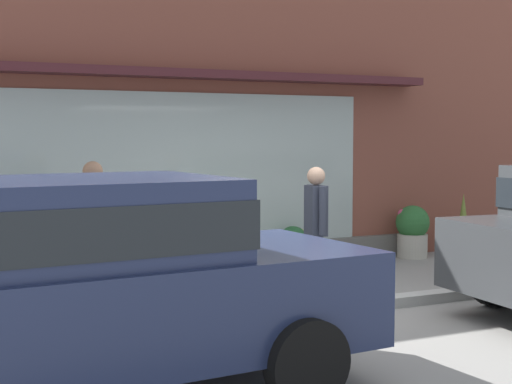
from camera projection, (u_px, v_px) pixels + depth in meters
name	position (u px, v px, depth m)	size (l,w,h in m)	color
ground_plane	(307.00, 311.00, 8.75)	(60.00, 60.00, 0.00)	gray
curb_strip	(316.00, 310.00, 8.57)	(14.00, 0.24, 0.12)	#B2B2AD
storefront	(203.00, 118.00, 11.45)	(14.00, 0.81, 4.64)	brown
fire_hydrant	(156.00, 275.00, 8.57)	(0.41, 0.37, 0.91)	gold
pedestrian_with_handbag	(95.00, 224.00, 8.76)	(0.58, 0.38, 1.72)	#475675
pedestrian_passerby	(316.00, 224.00, 9.21)	(0.23, 0.45, 1.64)	#333847
parked_car_navy	(76.00, 278.00, 5.65)	(4.54, 2.21, 1.70)	navy
potted_plant_trailing_edge	(208.00, 235.00, 11.15)	(0.70, 0.70, 1.03)	#9E6042
potted_plant_window_center	(463.00, 225.00, 12.93)	(0.27, 0.27, 1.04)	#9E6042
potted_plant_low_front	(293.00, 246.00, 11.71)	(0.45, 0.45, 0.63)	#33473D
potted_plant_doorstep	(31.00, 245.00, 9.72)	(0.39, 0.39, 1.29)	#4C4C51
potted_plant_near_hydrant	(412.00, 230.00, 12.60)	(0.56, 0.56, 0.87)	#B7B2A3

